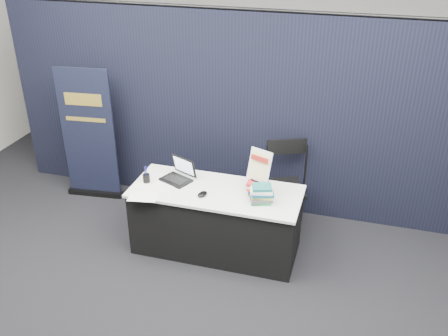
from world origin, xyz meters
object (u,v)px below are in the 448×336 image
Objects in this scene: display_table at (216,220)px; book_stack_short at (262,194)px; pullup_banner at (89,142)px; laptop at (177,174)px; book_stack_tall at (258,188)px; info_sign at (259,166)px; stacking_chair at (282,183)px.

book_stack_short is (0.51, -0.10, 0.46)m from display_table.
book_stack_short is at bearing -24.09° from pullup_banner.
laptop is 1.01m from book_stack_short.
laptop reaches higher than book_stack_tall.
book_stack_short is 0.29m from info_sign.
stacking_chair is at bearing 74.15° from book_stack_tall.
display_table is 0.81m from info_sign.
info_sign is 2.41m from pullup_banner.
stacking_chair is (2.48, -0.05, -0.18)m from pullup_banner.
info_sign reaches higher than book_stack_short.
laptop is 0.92m from book_stack_tall.
laptop is (-0.48, 0.11, 0.43)m from display_table.
info_sign is (-0.07, 0.19, 0.21)m from book_stack_short.
laptop is 0.36× the size of stacking_chair.
display_table is at bearing 169.47° from book_stack_short.
pullup_banner is (-2.39, 0.78, -0.08)m from book_stack_short.
stacking_chair reaches higher than book_stack_tall.
book_stack_short is at bearing 11.25° from laptop.
laptop reaches higher than display_table.
laptop is at bearing -28.18° from pullup_banner.
stacking_chair is at bearing 49.03° from laptop.
book_stack_tall is 0.59× the size of info_sign.
info_sign is at bearing 11.91° from display_table.
display_table is 1.70× the size of stacking_chair.
book_stack_short is (0.07, -0.16, 0.02)m from book_stack_tall.
display_table is at bearing 9.77° from laptop.
pullup_banner reaches higher than info_sign.
display_table is 5.15× the size of info_sign.
stacking_chair reaches higher than display_table.
pullup_banner is (-1.88, 0.69, 0.39)m from display_table.
info_sign reaches higher than display_table.
stacking_chair is (1.08, 0.52, -0.22)m from laptop.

